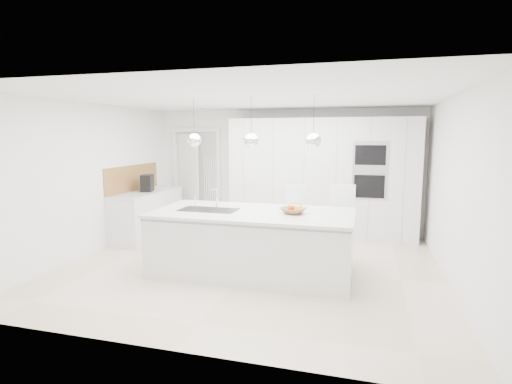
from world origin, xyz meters
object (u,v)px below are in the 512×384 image
(fruit_bowl, at_px, (293,211))
(bar_stool_right, at_px, (341,225))
(espresso_machine, at_px, (147,183))
(island_base, at_px, (252,244))
(bar_stool_left, at_px, (294,221))

(fruit_bowl, distance_m, bar_stool_right, 1.03)
(espresso_machine, bearing_deg, fruit_bowl, -41.58)
(island_base, xyz_separation_m, fruit_bowl, (0.59, 0.04, 0.51))
(island_base, xyz_separation_m, espresso_machine, (-2.53, 1.50, 0.63))
(fruit_bowl, distance_m, bar_stool_left, 1.05)
(bar_stool_left, bearing_deg, island_base, -131.15)
(island_base, relative_size, espresso_machine, 8.62)
(bar_stool_left, distance_m, bar_stool_right, 0.80)
(fruit_bowl, relative_size, espresso_machine, 1.04)
(bar_stool_left, bearing_deg, fruit_bowl, -99.00)
(espresso_machine, distance_m, bar_stool_left, 3.04)
(espresso_machine, bearing_deg, bar_stool_left, -25.84)
(island_base, xyz_separation_m, bar_stool_left, (0.43, 1.02, 0.15))
(bar_stool_left, bearing_deg, bar_stool_right, -33.73)
(island_base, bearing_deg, espresso_machine, 149.27)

